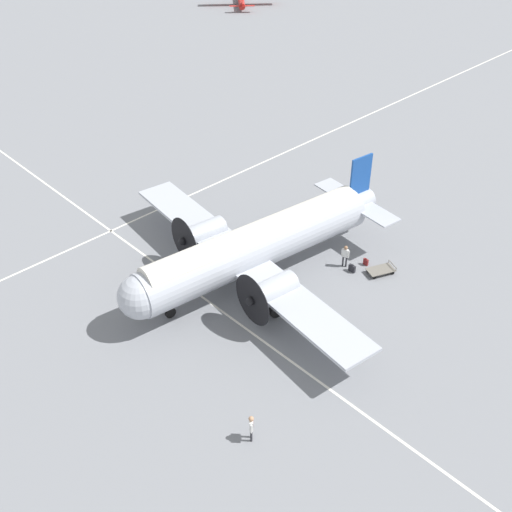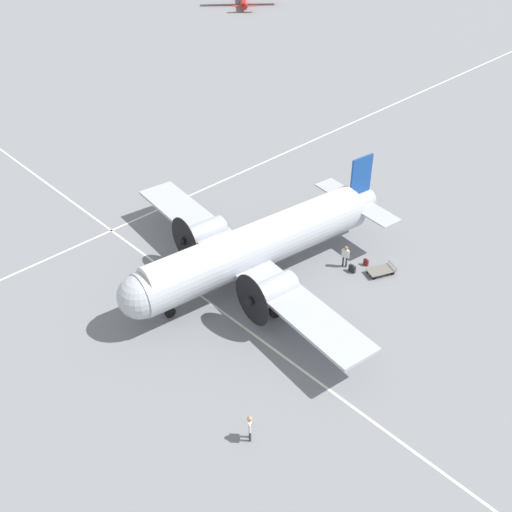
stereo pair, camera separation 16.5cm
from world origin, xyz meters
The scene contains 9 objects.
ground_plane centered at (0.00, 0.00, 0.00)m, with size 300.00×300.00×0.00m, color slate.
apron_line_eastwest centered at (0.00, -3.82, 0.00)m, with size 120.00×0.16×0.01m.
apron_line_northsouth centered at (-11.41, 0.00, 0.00)m, with size 0.16×120.00×0.01m.
airliner_main centered at (-0.06, -0.46, 2.66)m, with size 22.38×19.54×6.21m.
crew_foreground centered at (9.24, -9.12, 1.01)m, with size 0.44×0.41×1.65m.
passenger_boarding centered at (3.15, 5.26, 1.02)m, with size 0.55×0.29×1.66m.
suitcase_near_door centered at (4.06, 6.42, 0.24)m, with size 0.36×0.14×0.51m.
suitcase_upright_spare centered at (3.89, 5.16, 0.26)m, with size 0.50×0.18×0.55m.
baggage_cart centered at (5.34, 6.40, 0.27)m, with size 1.63×2.06×0.56m.
Camera 2 is at (24.30, -22.91, 26.10)m, focal length 45.00 mm.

